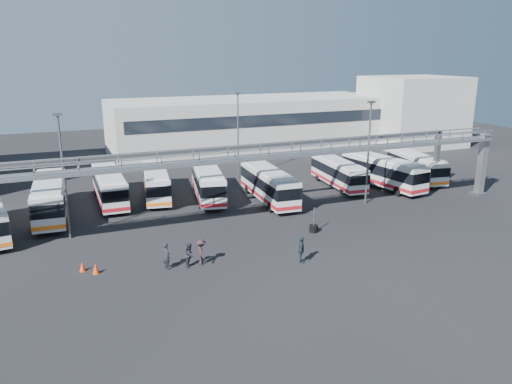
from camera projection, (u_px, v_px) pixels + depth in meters
name	position (u px, v px, depth m)	size (l,w,h in m)	color
ground	(289.00, 244.00, 39.61)	(140.00, 140.00, 0.00)	black
gantry	(261.00, 162.00, 43.34)	(51.40, 5.15, 7.10)	gray
warehouse	(250.00, 124.00, 76.76)	(42.00, 14.00, 8.00)	#9E9E99
building_right	(413.00, 111.00, 80.68)	(14.00, 12.00, 11.00)	#B2B2AD
light_pole_left	(63.00, 170.00, 39.23)	(0.70, 0.35, 10.21)	#4C4F54
light_pole_mid	(369.00, 147.00, 48.74)	(0.70, 0.35, 10.21)	#4C4F54
light_pole_back	(238.00, 131.00, 59.10)	(0.70, 0.35, 10.21)	#4C4F54
bus_1	(50.00, 197.00, 45.49)	(3.29, 11.67, 3.51)	silver
bus_2	(109.00, 186.00, 49.96)	(2.60, 10.72, 3.25)	silver
bus_3	(156.00, 182.00, 51.79)	(4.00, 10.59, 3.14)	silver
bus_4	(208.00, 181.00, 51.54)	(4.58, 11.17, 3.31)	silver
bus_5	(269.00, 184.00, 50.51)	(3.20, 11.08, 3.32)	silver
bus_7	(338.00, 172.00, 55.98)	(3.31, 10.24, 3.05)	silver
bus_8	(383.00, 171.00, 55.84)	(4.00, 11.48, 3.42)	silver
bus_9	(416.00, 166.00, 59.33)	(3.95, 10.34, 3.07)	silver
pedestrian_a	(166.00, 256.00, 34.77)	(0.71, 0.47, 1.95)	black
pedestrian_b	(190.00, 255.00, 35.21)	(0.83, 0.65, 1.72)	black
pedestrian_c	(201.00, 252.00, 35.48)	(1.24, 0.71, 1.92)	black
pedestrian_d	(301.00, 250.00, 35.79)	(1.16, 0.48, 1.97)	#1C2C33
cone_left	(96.00, 268.00, 34.16)	(0.48, 0.48, 0.76)	red
cone_right	(82.00, 266.00, 34.54)	(0.45, 0.45, 0.71)	red
tire_stack	(314.00, 228.00, 42.13)	(0.75, 0.75, 2.15)	black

